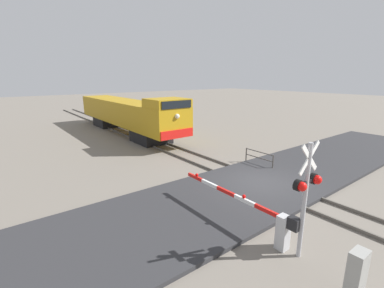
{
  "coord_description": "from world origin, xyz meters",
  "views": [
    {
      "loc": [
        -10.85,
        -8.12,
        5.55
      ],
      "look_at": [
        -1.11,
        4.49,
        1.47
      ],
      "focal_mm": 24.91,
      "sensor_mm": 36.0,
      "label": 1
    }
  ],
  "objects_px": {
    "locomotive": "(127,113)",
    "utility_cabinet": "(356,278)",
    "crossing_gate": "(266,218)",
    "crossing_signal": "(306,189)",
    "guard_railing": "(259,157)"
  },
  "relations": [
    {
      "from": "crossing_gate",
      "to": "locomotive",
      "type": "bearing_deg",
      "value": 78.94
    },
    {
      "from": "locomotive",
      "to": "crossing_gate",
      "type": "distance_m",
      "value": 19.88
    },
    {
      "from": "locomotive",
      "to": "crossing_gate",
      "type": "relative_size",
      "value": 3.2
    },
    {
      "from": "guard_railing",
      "to": "crossing_gate",
      "type": "bearing_deg",
      "value": -139.83
    },
    {
      "from": "crossing_gate",
      "to": "guard_railing",
      "type": "height_order",
      "value": "crossing_gate"
    },
    {
      "from": "locomotive",
      "to": "crossing_signal",
      "type": "bearing_deg",
      "value": -100.13
    },
    {
      "from": "locomotive",
      "to": "guard_railing",
      "type": "distance_m",
      "value": 14.54
    },
    {
      "from": "crossing_gate",
      "to": "utility_cabinet",
      "type": "relative_size",
      "value": 3.78
    },
    {
      "from": "utility_cabinet",
      "to": "locomotive",
      "type": "bearing_deg",
      "value": 79.2
    },
    {
      "from": "utility_cabinet",
      "to": "guard_railing",
      "type": "distance_m",
      "value": 10.58
    },
    {
      "from": "crossing_signal",
      "to": "utility_cabinet",
      "type": "xyz_separation_m",
      "value": [
        -0.59,
        -1.8,
        -1.55
      ]
    },
    {
      "from": "locomotive",
      "to": "crossing_gate",
      "type": "xyz_separation_m",
      "value": [
        -3.81,
        -19.48,
        -1.17
      ]
    },
    {
      "from": "locomotive",
      "to": "utility_cabinet",
      "type": "xyz_separation_m",
      "value": [
        -4.3,
        -22.53,
        -1.24
      ]
    },
    {
      "from": "crossing_signal",
      "to": "locomotive",
      "type": "bearing_deg",
      "value": 79.87
    },
    {
      "from": "locomotive",
      "to": "guard_railing",
      "type": "height_order",
      "value": "locomotive"
    }
  ]
}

